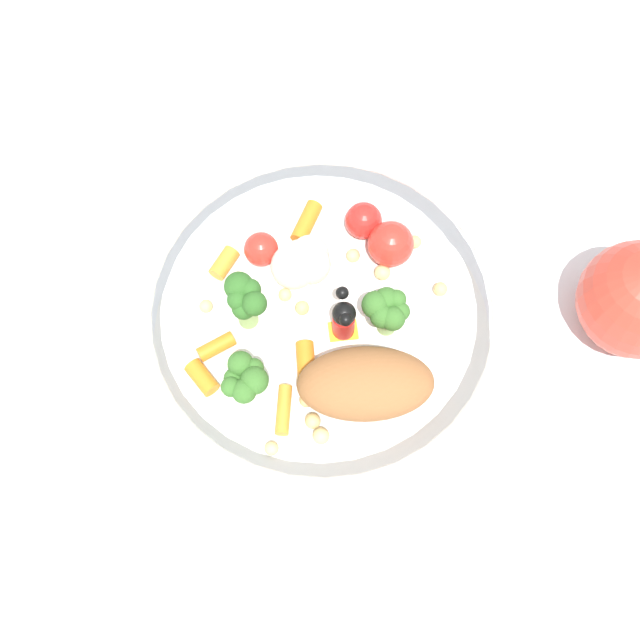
{
  "coord_description": "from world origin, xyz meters",
  "views": [
    {
      "loc": [
        -0.19,
        -0.17,
        0.61
      ],
      "look_at": [
        -0.02,
        0.0,
        0.03
      ],
      "focal_mm": 52.78,
      "sensor_mm": 36.0,
      "label": 1
    }
  ],
  "objects": [
    {
      "name": "food_container",
      "position": [
        -0.02,
        0.0,
        0.03
      ],
      "size": [
        0.24,
        0.24,
        0.06
      ],
      "color": "white",
      "rests_on": "ground_plane"
    },
    {
      "name": "loose_apple",
      "position": [
        0.13,
        -0.14,
        0.04
      ],
      "size": [
        0.08,
        0.08,
        0.09
      ],
      "color": "#BC3828",
      "rests_on": "ground_plane"
    },
    {
      "name": "ground_plane",
      "position": [
        0.0,
        0.0,
        0.0
      ],
      "size": [
        2.4,
        2.4,
        0.0
      ],
      "primitive_type": "plane",
      "color": "white"
    }
  ]
}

